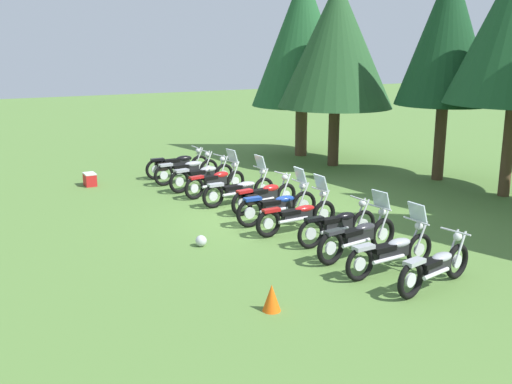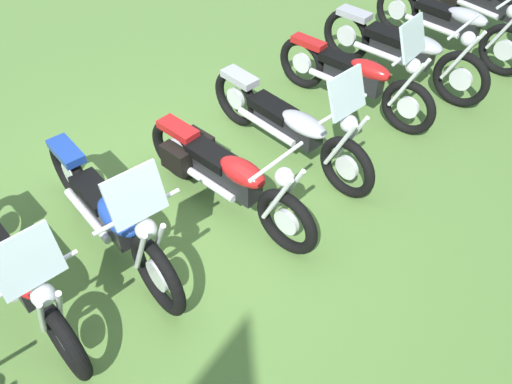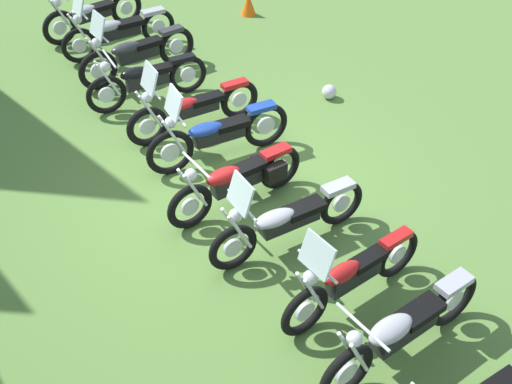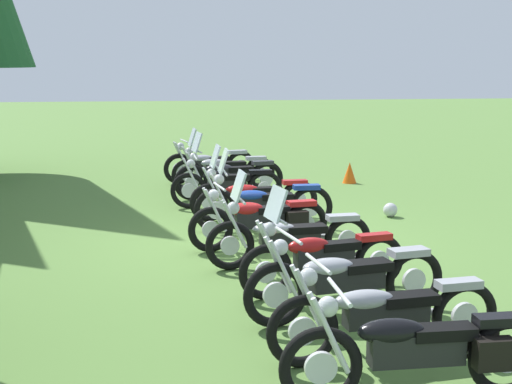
# 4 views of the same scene
# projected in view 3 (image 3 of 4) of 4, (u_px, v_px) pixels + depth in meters

# --- Properties ---
(ground_plane) EXTENTS (80.00, 80.00, 0.00)m
(ground_plane) POSITION_uv_depth(u_px,v_px,m) (231.00, 184.00, 9.85)
(ground_plane) COLOR #547A38
(motorcycle_2) EXTENTS (0.77, 2.35, 1.01)m
(motorcycle_2) POSITION_uv_depth(u_px,v_px,m) (403.00, 329.00, 7.18)
(motorcycle_2) COLOR black
(motorcycle_2) RESTS_ON ground_plane
(motorcycle_3) EXTENTS (0.68, 2.15, 1.35)m
(motorcycle_3) POSITION_uv_depth(u_px,v_px,m) (351.00, 276.00, 7.79)
(motorcycle_3) COLOR black
(motorcycle_3) RESTS_ON ground_plane
(motorcycle_4) EXTENTS (0.67, 2.34, 1.35)m
(motorcycle_4) POSITION_uv_depth(u_px,v_px,m) (287.00, 219.00, 8.58)
(motorcycle_4) COLOR black
(motorcycle_4) RESTS_ON ground_plane
(motorcycle_5) EXTENTS (0.76, 2.17, 0.99)m
(motorcycle_5) POSITION_uv_depth(u_px,v_px,m) (239.00, 180.00, 9.21)
(motorcycle_5) COLOR black
(motorcycle_5) RESTS_ON ground_plane
(motorcycle_6) EXTENTS (0.74, 2.33, 1.38)m
(motorcycle_6) POSITION_uv_depth(u_px,v_px,m) (217.00, 133.00, 10.02)
(motorcycle_6) COLOR black
(motorcycle_6) RESTS_ON ground_plane
(motorcycle_7) EXTENTS (0.67, 2.31, 1.35)m
(motorcycle_7) POSITION_uv_depth(u_px,v_px,m) (192.00, 108.00, 10.64)
(motorcycle_7) COLOR black
(motorcycle_7) RESTS_ON ground_plane
(motorcycle_8) EXTENTS (0.65, 2.16, 1.00)m
(motorcycle_8) POSITION_uv_depth(u_px,v_px,m) (146.00, 80.00, 11.32)
(motorcycle_8) COLOR black
(motorcycle_8) RESTS_ON ground_plane
(motorcycle_9) EXTENTS (0.67, 2.30, 1.38)m
(motorcycle_9) POSITION_uv_depth(u_px,v_px,m) (136.00, 53.00, 12.00)
(motorcycle_9) COLOR black
(motorcycle_9) RESTS_ON ground_plane
(motorcycle_10) EXTENTS (0.69, 2.29, 1.35)m
(motorcycle_10) POSITION_uv_depth(u_px,v_px,m) (117.00, 30.00, 12.72)
(motorcycle_10) COLOR black
(motorcycle_10) RESTS_ON ground_plane
(motorcycle_11) EXTENTS (0.74, 2.17, 1.01)m
(motorcycle_11) POSITION_uv_depth(u_px,v_px,m) (93.00, 14.00, 13.36)
(motorcycle_11) COLOR black
(motorcycle_11) RESTS_ON ground_plane
(traffic_cone) EXTENTS (0.32, 0.32, 0.48)m
(traffic_cone) POSITION_uv_depth(u_px,v_px,m) (248.00, 4.00, 14.20)
(traffic_cone) COLOR #EA590F
(traffic_cone) RESTS_ON ground_plane
(dropped_helmet) EXTENTS (0.26, 0.26, 0.26)m
(dropped_helmet) POSITION_uv_depth(u_px,v_px,m) (329.00, 92.00, 11.62)
(dropped_helmet) COLOR silver
(dropped_helmet) RESTS_ON ground_plane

